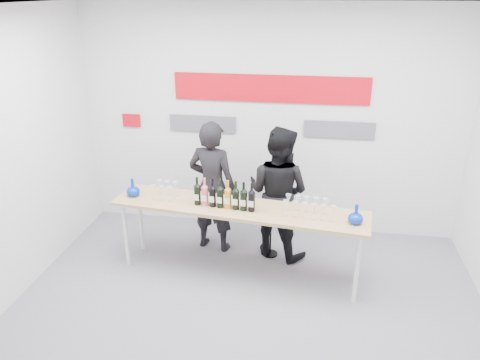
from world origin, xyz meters
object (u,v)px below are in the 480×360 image
object	(u,v)px
tasting_table	(239,212)
presenter_left	(212,187)
presenter_right	(278,193)
mic_stand	(271,220)

from	to	relation	value
tasting_table	presenter_left	bearing A→B (deg)	134.01
presenter_right	mic_stand	distance (m)	0.35
presenter_left	presenter_right	world-z (taller)	presenter_left
tasting_table	presenter_right	bearing A→B (deg)	60.88
tasting_table	mic_stand	size ratio (longest dim) A/B	1.80
tasting_table	presenter_right	size ratio (longest dim) A/B	1.77
presenter_right	tasting_table	bearing A→B (deg)	77.53
tasting_table	presenter_right	world-z (taller)	presenter_right
presenter_left	mic_stand	distance (m)	0.83
presenter_right	presenter_left	bearing A→B (deg)	23.13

